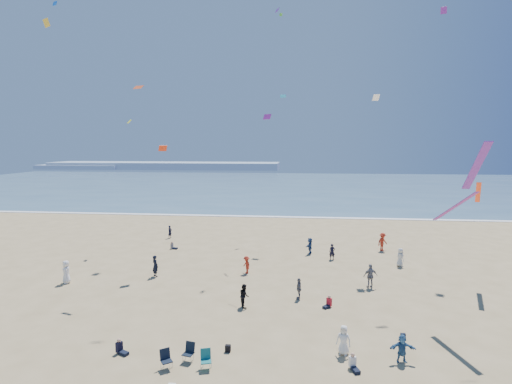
# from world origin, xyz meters

# --- Properties ---
(ocean) EXTENTS (220.00, 100.00, 0.06)m
(ocean) POSITION_xyz_m (0.00, 95.00, 0.03)
(ocean) COLOR #476B84
(ocean) RESTS_ON ground
(surf_line) EXTENTS (220.00, 1.20, 0.08)m
(surf_line) POSITION_xyz_m (0.00, 45.00, 0.04)
(surf_line) COLOR white
(surf_line) RESTS_ON ground
(headland_far) EXTENTS (110.00, 20.00, 3.20)m
(headland_far) POSITION_xyz_m (-60.00, 170.00, 1.60)
(headland_far) COLOR #7A8EA8
(headland_far) RESTS_ON ground
(headland_near) EXTENTS (40.00, 14.00, 2.00)m
(headland_near) POSITION_xyz_m (-100.00, 165.00, 1.00)
(headland_near) COLOR #7A8EA8
(headland_near) RESTS_ON ground
(standing_flyers) EXTENTS (29.47, 36.45, 1.95)m
(standing_flyers) POSITION_xyz_m (5.12, 15.30, 0.86)
(standing_flyers) COLOR white
(standing_flyers) RESTS_ON ground
(seated_group) EXTENTS (17.46, 26.83, 0.84)m
(seated_group) POSITION_xyz_m (0.88, 7.40, 0.42)
(seated_group) COLOR silver
(seated_group) RESTS_ON ground
(chair_cluster) EXTENTS (2.79, 1.58, 1.00)m
(chair_cluster) POSITION_xyz_m (-0.86, 1.45, 0.50)
(chair_cluster) COLOR black
(chair_cluster) RESTS_ON ground
(black_backpack) EXTENTS (0.30, 0.22, 0.38)m
(black_backpack) POSITION_xyz_m (0.97, 3.17, 0.19)
(black_backpack) COLOR black
(black_backpack) RESTS_ON ground
(navy_bag) EXTENTS (0.28, 0.18, 0.34)m
(navy_bag) POSITION_xyz_m (10.94, 5.70, 0.17)
(navy_bag) COLOR black
(navy_bag) RESTS_ON ground
(kites_aloft) EXTENTS (39.44, 39.94, 28.88)m
(kites_aloft) POSITION_xyz_m (8.31, 14.29, 15.47)
(kites_aloft) COLOR #D9F023
(kites_aloft) RESTS_ON ground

